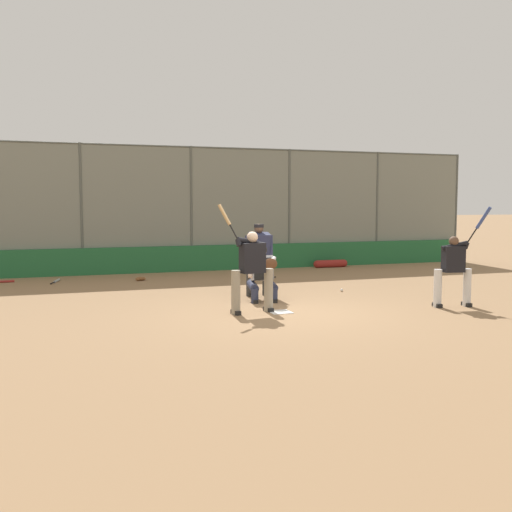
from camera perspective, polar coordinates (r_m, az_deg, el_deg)
ground_plane at (r=12.01m, az=2.31°, el=-5.38°), size 160.00×160.00×0.00m
home_plate_marker at (r=12.01m, az=2.31°, el=-5.35°), size 0.43×0.43×0.01m
backstop_fence at (r=19.26m, az=-6.19°, el=4.75°), size 20.34×0.08×3.97m
padding_wall at (r=19.24m, az=-6.07°, el=-0.23°), size 19.85×0.18×0.81m
bleachers_beyond at (r=21.97m, az=-9.75°, el=0.85°), size 14.18×3.05×1.80m
batter_at_plate at (r=11.81m, az=-0.40°, el=-1.23°), size 1.07×0.57×2.16m
catcher_behind_plate at (r=13.21m, az=0.63°, el=-1.55°), size 0.68×0.81×1.26m
umpire_home at (r=13.96m, az=0.26°, el=-0.13°), size 0.69×0.43×1.70m
batter_on_deck at (r=13.18m, az=18.31°, el=-1.13°), size 0.91×0.76×2.11m
spare_bat_near_backstop at (r=16.90m, az=1.30°, el=-2.21°), size 0.56×0.69×0.07m
spare_bat_by_padding at (r=17.38m, az=-18.49°, el=-2.28°), size 0.28×0.87×0.07m
spare_bat_third_base_side at (r=17.78m, az=-23.00°, el=-2.26°), size 0.84×0.12×0.07m
fielding_glove_on_dirt at (r=17.12m, az=-10.96°, el=-2.15°), size 0.30×0.22×0.11m
baseball_loose at (r=14.91m, az=8.16°, el=-3.23°), size 0.07×0.07×0.07m
equipment_bag_dugout_side at (r=20.42m, az=7.11°, el=-0.73°), size 1.25×0.25×0.25m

